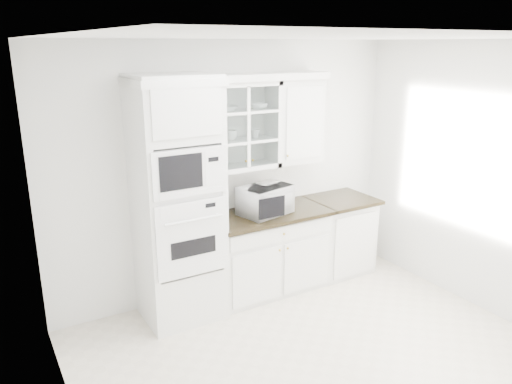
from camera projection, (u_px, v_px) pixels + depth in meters
ground at (327, 364)px, 4.30m from camera, size 4.00×3.50×0.01m
room_shell at (304, 154)px, 4.14m from camera, size 4.00×3.50×2.70m
oven_column at (178, 202)px, 4.76m from camera, size 0.76×0.68×2.40m
base_cabinet_run at (267, 251)px, 5.50m from camera, size 1.32×0.67×0.92m
extra_base_cabinet at (338, 234)px, 5.98m from camera, size 0.72×0.67×0.92m
upper_cabinet_glass at (241, 126)px, 5.09m from camera, size 0.80×0.33×0.90m
upper_cabinet_solid at (295, 121)px, 5.42m from camera, size 0.55×0.33×0.90m
crown_molding at (232, 78)px, 4.88m from camera, size 2.14×0.38×0.07m
countertop_microwave at (264, 199)px, 5.27m from camera, size 0.61×0.55×0.31m
bowl_a at (227, 108)px, 4.96m from camera, size 0.24×0.24×0.05m
bowl_b at (258, 106)px, 5.13m from camera, size 0.23×0.23×0.06m
cup_a at (231, 135)px, 5.07m from camera, size 0.16×0.16×0.10m
cup_b at (255, 133)px, 5.20m from camera, size 0.10×0.10×0.09m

